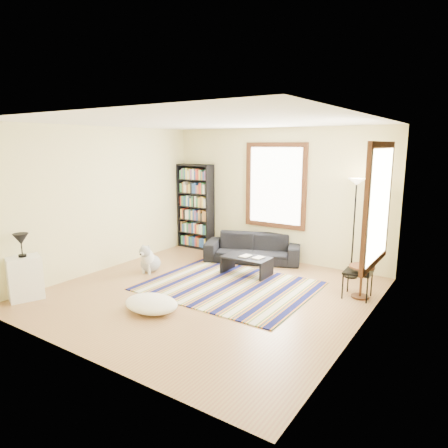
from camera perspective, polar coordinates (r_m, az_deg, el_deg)
The scene contains 21 objects.
floor at distance 6.85m, azimuth -2.35°, elevation -10.17°, with size 5.00×5.00×0.10m, color #9E7C48.
ceiling at distance 6.39m, azimuth -2.57°, elevation 14.83°, with size 5.00×5.00×0.10m, color white.
wall_back at distance 8.63m, azimuth 7.57°, elevation 4.18°, with size 5.00×0.10×2.80m, color beige.
wall_front at distance 4.69m, azimuth -21.12°, elevation -2.48°, with size 5.00×0.10×2.80m, color beige.
wall_left at distance 8.21m, azimuth -17.03°, elevation 3.41°, with size 0.10×5.00×2.80m, color beige.
wall_right at distance 5.39m, azimuth 20.03°, elevation -0.68°, with size 0.10×5.00×2.80m, color beige.
window_back at distance 8.54m, azimuth 7.37°, elevation 5.45°, with size 1.20×0.06×1.60m, color white.
window_right at distance 6.15m, azimuth 21.22°, elevation 2.53°, with size 0.06×1.20×1.60m, color white.
rug at distance 7.10m, azimuth 0.68°, elevation -8.84°, with size 2.82×2.26×0.02m, color #0D1042.
sofa at distance 8.54m, azimuth 4.12°, elevation -3.42°, with size 0.78×1.99×0.58m, color black.
bookshelf at distance 9.56m, azimuth -4.09°, elevation 2.51°, with size 0.90×0.30×2.00m, color black.
coffee_table at distance 7.67m, azimuth 3.24°, elevation -5.98°, with size 0.90×0.50×0.36m, color black.
book_a at distance 7.67m, azimuth 2.61°, elevation -4.50°, with size 0.17×0.23×0.02m, color beige.
book_b at distance 7.59m, azimuth 4.42°, elevation -4.70°, with size 0.17×0.23×0.02m, color beige.
floor_cushion at distance 6.20m, azimuth -10.34°, elevation -11.12°, with size 0.88×0.66×0.22m, color white.
floor_lamp at distance 7.72m, azimuth 18.04°, elevation -0.67°, with size 0.30×0.30×1.86m, color black, non-canonical shape.
side_table at distance 6.90m, azimuth 18.98°, elevation -7.80°, with size 0.40×0.40×0.54m, color #452611.
folding_chair at distance 6.84m, azimuth 18.60°, elevation -6.54°, with size 0.42×0.40×0.86m, color black.
white_cabinet at distance 7.22m, azimuth -26.58°, elevation -6.90°, with size 0.38×0.50×0.70m, color white.
table_lamp at distance 7.08m, azimuth -26.96°, elevation -2.73°, with size 0.24×0.24×0.38m, color black, non-canonical shape.
dog at distance 7.96m, azimuth -10.47°, elevation -4.77°, with size 0.40×0.56×0.56m, color silver, non-canonical shape.
Camera 1 is at (3.75, -5.15, 2.45)m, focal length 32.00 mm.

